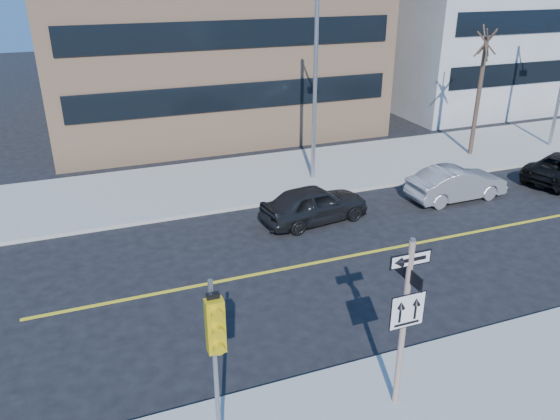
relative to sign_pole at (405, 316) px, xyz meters
name	(u,v)px	position (x,y,z in m)	size (l,w,h in m)	color
ground	(343,340)	(0.00, 2.51, -2.44)	(120.00, 120.00, 0.00)	black
far_sidewalk	(535,141)	(18.00, 14.51, -2.36)	(66.00, 6.00, 0.15)	#A9A69E
sign_pole	(405,316)	(0.00, 0.00, 0.00)	(0.92, 0.92, 4.06)	beige
traffic_signal	(216,340)	(-4.00, -0.15, 0.59)	(0.32, 0.45, 4.00)	gray
parked_car_a	(314,204)	(2.27, 9.50, -1.72)	(4.23, 1.70, 1.44)	black
parked_car_b	(457,183)	(8.72, 9.40, -1.74)	(4.24, 1.48, 1.40)	gray
streetlight_a	(318,76)	(4.00, 13.27, 2.32)	(0.55, 2.25, 8.00)	gray
street_tree_west	(486,46)	(13.00, 13.81, 3.09)	(1.80, 1.80, 6.35)	#34271F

